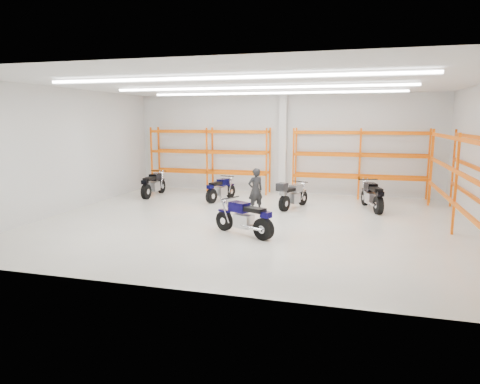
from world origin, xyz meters
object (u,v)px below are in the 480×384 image
(motorcycle_back_c, at_px, (292,196))
(standing_man, at_px, (255,190))
(motorcycle_main, at_px, (246,219))
(motorcycle_back_d, at_px, (372,197))
(structural_column, at_px, (283,144))
(motorcycle_back_b, at_px, (220,190))
(motorcycle_back_a, at_px, (153,185))

(motorcycle_back_c, height_order, standing_man, standing_man)
(motorcycle_main, xyz_separation_m, motorcycle_back_c, (0.73, 4.15, 0.01))
(motorcycle_back_d, distance_m, structural_column, 5.13)
(motorcycle_main, relative_size, motorcycle_back_c, 0.99)
(motorcycle_main, bearing_deg, motorcycle_back_b, 115.65)
(structural_column, bearing_deg, motorcycle_back_c, -74.62)
(motorcycle_back_a, distance_m, motorcycle_back_b, 3.19)
(motorcycle_back_a, relative_size, structural_column, 0.49)
(motorcycle_back_a, distance_m, standing_man, 5.49)
(motorcycle_back_b, height_order, structural_column, structural_column)
(motorcycle_main, distance_m, motorcycle_back_d, 5.98)
(standing_man, bearing_deg, motorcycle_back_c, 176.16)
(structural_column, bearing_deg, motorcycle_main, -88.39)
(motorcycle_back_c, bearing_deg, structural_column, 105.38)
(motorcycle_back_b, relative_size, standing_man, 1.22)
(motorcycle_main, relative_size, motorcycle_back_d, 0.92)
(motorcycle_back_d, bearing_deg, motorcycle_main, -128.05)
(motorcycle_back_b, bearing_deg, motorcycle_main, -64.35)
(motorcycle_back_c, distance_m, motorcycle_back_d, 3.01)
(motorcycle_back_a, bearing_deg, motorcycle_main, -43.03)
(motorcycle_back_a, distance_m, motorcycle_back_d, 9.28)
(structural_column, bearing_deg, motorcycle_back_b, -130.43)
(motorcycle_back_a, bearing_deg, motorcycle_back_d, -3.08)
(motorcycle_main, bearing_deg, standing_man, 98.21)
(standing_man, bearing_deg, motorcycle_main, 57.11)
(motorcycle_back_a, height_order, structural_column, structural_column)
(motorcycle_back_b, bearing_deg, motorcycle_back_a, 176.22)
(motorcycle_back_c, bearing_deg, motorcycle_back_d, 10.75)
(motorcycle_back_c, relative_size, standing_man, 1.25)
(motorcycle_back_c, distance_m, standing_man, 1.53)
(motorcycle_back_a, bearing_deg, motorcycle_back_c, -9.54)
(motorcycle_back_c, relative_size, structural_column, 0.45)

